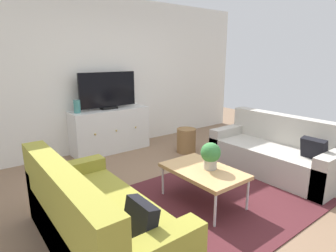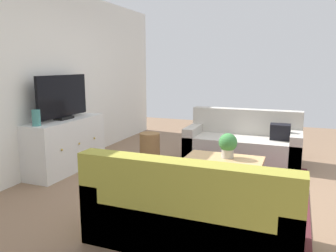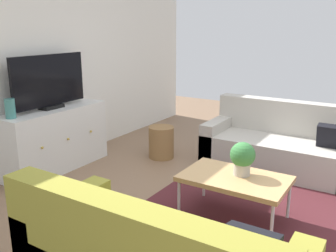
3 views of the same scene
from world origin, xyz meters
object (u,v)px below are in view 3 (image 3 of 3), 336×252
(potted_plant, at_px, (243,157))
(tv_console, at_px, (55,139))
(wicker_basket, at_px, (161,142))
(couch_right_side, at_px, (282,147))
(glass_vase, at_px, (10,109))
(coffee_table, at_px, (235,180))
(flat_screen_tv, at_px, (49,82))

(potted_plant, height_order, tv_console, tv_console)
(potted_plant, distance_m, tv_console, 2.41)
(tv_console, relative_size, wicker_basket, 3.22)
(couch_right_side, xyz_separation_m, glass_vase, (-2.08, 2.37, 0.61))
(glass_vase, bearing_deg, potted_plant, -75.03)
(coffee_table, relative_size, flat_screen_tv, 0.91)
(potted_plant, height_order, flat_screen_tv, flat_screen_tv)
(flat_screen_tv, bearing_deg, glass_vase, -178.00)
(coffee_table, height_order, wicker_basket, wicker_basket)
(couch_right_side, relative_size, potted_plant, 5.83)
(potted_plant, distance_m, flat_screen_tv, 2.47)
(glass_vase, bearing_deg, couch_right_side, -48.74)
(wicker_basket, bearing_deg, couch_right_side, -72.36)
(potted_plant, bearing_deg, tv_console, 91.64)
(flat_screen_tv, relative_size, glass_vase, 4.86)
(tv_console, height_order, flat_screen_tv, flat_screen_tv)
(couch_right_side, relative_size, flat_screen_tv, 1.74)
(coffee_table, xyz_separation_m, tv_console, (0.00, 2.36, -0.00))
(couch_right_side, distance_m, tv_console, 2.82)
(glass_vase, bearing_deg, flat_screen_tv, 2.00)
(coffee_table, bearing_deg, tv_console, 89.98)
(couch_right_side, height_order, potted_plant, couch_right_side)
(potted_plant, bearing_deg, coffee_table, 152.08)
(couch_right_side, distance_m, potted_plant, 1.48)
(couch_right_side, distance_m, glass_vase, 3.22)
(coffee_table, distance_m, flat_screen_tv, 2.48)
(coffee_table, bearing_deg, glass_vase, 103.61)
(coffee_table, distance_m, tv_console, 2.36)
(tv_console, relative_size, glass_vase, 6.45)
(wicker_basket, bearing_deg, tv_console, 139.46)
(potted_plant, relative_size, flat_screen_tv, 0.30)
(glass_vase, bearing_deg, wicker_basket, -28.87)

